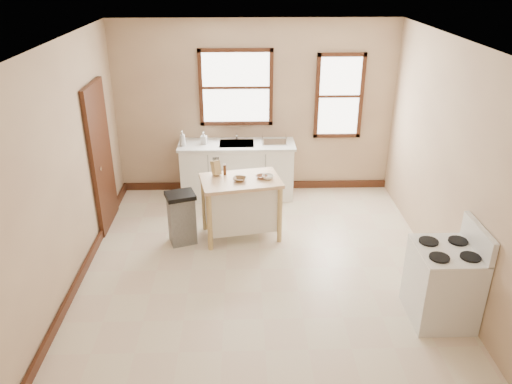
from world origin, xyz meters
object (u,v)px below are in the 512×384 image
bowl_a (239,179)px  bowl_b (262,177)px  dish_rack (274,140)px  pepper_grinder (225,170)px  kitchen_island (241,208)px  knife_block (216,168)px  soap_bottle_b (204,138)px  soap_bottle_a (182,138)px  trash_bin (182,218)px  bowl_c (268,177)px  gas_stove (444,273)px

bowl_a → bowl_b: 0.31m
dish_rack → pepper_grinder: (-0.76, -1.17, -0.02)m
kitchen_island → knife_block: (-0.34, 0.16, 0.54)m
kitchen_island → bowl_a: bearing=-117.4°
soap_bottle_b → pepper_grinder: (0.36, -1.16, -0.07)m
soap_bottle_a → pepper_grinder: soap_bottle_a is taller
bowl_b → trash_bin: (-1.10, -0.19, -0.52)m
bowl_c → gas_stove: 2.61m
knife_block → bowl_c: bearing=-46.4°
soap_bottle_a → pepper_grinder: bearing=-47.1°
trash_bin → knife_block: bearing=15.1°
bowl_b → gas_stove: gas_stove is taller
dish_rack → bowl_a: (-0.56, -1.38, -0.07)m
bowl_a → bowl_c: (0.38, 0.06, 0.00)m
kitchen_island → bowl_a: bowl_a is taller
soap_bottle_a → soap_bottle_b: bearing=24.9°
bowl_a → bowl_c: size_ratio=1.13×
soap_bottle_a → bowl_b: soap_bottle_a is taller
bowl_c → gas_stove: gas_stove is taller
soap_bottle_a → bowl_c: soap_bottle_a is taller
trash_bin → gas_stove: size_ratio=0.66×
soap_bottle_a → trash_bin: size_ratio=0.33×
pepper_grinder → trash_bin: 0.89m
knife_block → trash_bin: bearing=179.6°
kitchen_island → bowl_c: 0.59m
gas_stove → knife_block: bearing=141.2°
trash_bin → gas_stove: (2.98, -1.69, 0.19)m
knife_block → trash_bin: 0.83m
dish_rack → trash_bin: (-1.36, -1.49, -0.60)m
bowl_b → dish_rack: bearing=79.0°
dish_rack → bowl_c: (-0.17, -1.33, -0.07)m
dish_rack → soap_bottle_a: bearing=169.1°
knife_block → soap_bottle_a: bearing=83.7°
kitchen_island → gas_stove: gas_stove is taller
soap_bottle_a → kitchen_island: bearing=-43.6°
pepper_grinder → trash_bin: pepper_grinder is taller
pepper_grinder → bowl_b: size_ratio=1.02×
bowl_b → bowl_c: bowl_c is taller
soap_bottle_b → bowl_b: soap_bottle_b is taller
trash_bin → soap_bottle_a: bearing=75.1°
soap_bottle_a → bowl_a: (0.89, -1.29, -0.15)m
dish_rack → bowl_b: 1.32m
kitchen_island → pepper_grinder: (-0.22, 0.16, 0.51)m
gas_stove → dish_rack: bearing=117.0°
bowl_b → soap_bottle_a: bearing=134.9°
knife_block → bowl_c: (0.71, -0.15, -0.08)m
bowl_a → kitchen_island: bearing=73.7°
knife_block → pepper_grinder: knife_block is taller
soap_bottle_b → bowl_c: soap_bottle_b is taller
soap_bottle_b → bowl_c: size_ratio=1.22×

